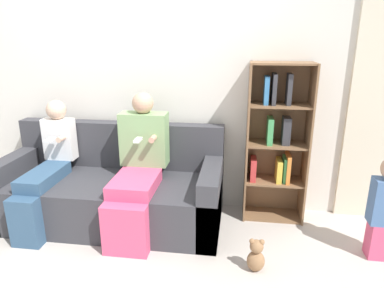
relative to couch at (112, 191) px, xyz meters
The scene contains 7 objects.
ground_plane 0.64m from the couch, 69.57° to the right, with size 14.00×14.00×0.00m, color #BCB2A8.
back_wall 1.11m from the couch, 66.94° to the left, with size 10.00×0.06×2.55m.
couch is the anchor object (origin of this frame).
adult_seated 0.46m from the couch, 17.71° to the right, with size 0.43×0.81×1.22m.
child_seated 0.64m from the couch, 167.36° to the right, with size 0.29×0.84×1.12m.
bookshelf 1.62m from the couch, 11.22° to the left, with size 0.56×0.31×1.49m.
teddy_bear 1.48m from the couch, 24.14° to the right, with size 0.13×0.11×0.27m.
Camera 1 is at (0.97, -2.30, 1.69)m, focal length 32.00 mm.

